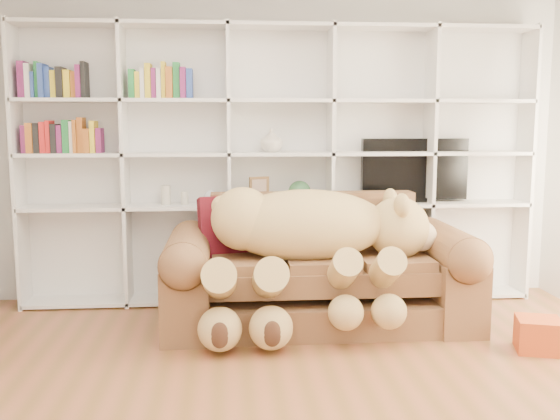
{
  "coord_description": "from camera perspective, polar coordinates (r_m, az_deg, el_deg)",
  "views": [
    {
      "loc": [
        -0.45,
        -3.08,
        1.56
      ],
      "look_at": [
        -0.06,
        1.63,
        0.9
      ],
      "focal_mm": 40.0,
      "sensor_mm": 36.0,
      "label": 1
    }
  ],
  "objects": [
    {
      "name": "tv",
      "position": [
        5.69,
        12.18,
        3.53
      ],
      "size": [
        0.95,
        0.18,
        0.56
      ],
      "color": "black",
      "rests_on": "bookshelf"
    },
    {
      "name": "bookshelf",
      "position": [
        5.45,
        -2.57,
        5.25
      ],
      "size": [
        4.43,
        0.35,
        2.4
      ],
      "color": "white",
      "rests_on": "floor"
    },
    {
      "name": "snow_globe",
      "position": [
        5.42,
        -6.32,
        1.21
      ],
      "size": [
        0.12,
        0.12,
        0.12
      ],
      "primitive_type": "sphere",
      "color": "silver",
      "rests_on": "bookshelf"
    },
    {
      "name": "green_vase",
      "position": [
        5.45,
        1.8,
        1.65
      ],
      "size": [
        0.2,
        0.2,
        0.2
      ],
      "primitive_type": "sphere",
      "color": "#2E5B36",
      "rests_on": "bookshelf"
    },
    {
      "name": "figurine_short",
      "position": [
        5.43,
        -8.71,
        1.08
      ],
      "size": [
        0.07,
        0.07,
        0.11
      ],
      "primitive_type": "cylinder",
      "rotation": [
        0.0,
        0.0,
        -0.11
      ],
      "color": "beige",
      "rests_on": "bookshelf"
    },
    {
      "name": "gift_box",
      "position": [
        4.73,
        22.53,
        -10.5
      ],
      "size": [
        0.35,
        0.34,
        0.23
      ],
      "primitive_type": "cube",
      "rotation": [
        0.0,
        0.0,
        -0.29
      ],
      "color": "#C24819",
      "rests_on": "floor"
    },
    {
      "name": "wall_back",
      "position": [
        5.6,
        -0.16,
        5.78
      ],
      "size": [
        5.0,
        0.02,
        2.7
      ],
      "primitive_type": "cube",
      "color": "silver",
      "rests_on": "floor"
    },
    {
      "name": "figurine_tall",
      "position": [
        5.44,
        -10.39,
        1.33
      ],
      "size": [
        0.1,
        0.1,
        0.17
      ],
      "primitive_type": "cylinder",
      "rotation": [
        0.0,
        0.0,
        -0.3
      ],
      "color": "beige",
      "rests_on": "bookshelf"
    },
    {
      "name": "shelf_vase",
      "position": [
        5.4,
        -0.79,
        6.4
      ],
      "size": [
        0.25,
        0.25,
        0.2
      ],
      "primitive_type": "imported",
      "rotation": [
        0.0,
        0.0,
        -0.41
      ],
      "color": "beige",
      "rests_on": "bookshelf"
    },
    {
      "name": "sofa",
      "position": [
        4.92,
        3.51,
        -6.04
      ],
      "size": [
        2.37,
        1.02,
        0.99
      ],
      "color": "brown",
      "rests_on": "floor"
    },
    {
      "name": "picture_frame",
      "position": [
        5.42,
        -1.92,
        1.87
      ],
      "size": [
        0.18,
        0.09,
        0.23
      ],
      "primitive_type": "cube",
      "rotation": [
        0.0,
        0.0,
        0.36
      ],
      "color": "brown",
      "rests_on": "bookshelf"
    },
    {
      "name": "teddy_bear",
      "position": [
        4.64,
        2.64,
        -2.79
      ],
      "size": [
        1.83,
        0.99,
        1.06
      ],
      "rotation": [
        0.0,
        0.0,
        -0.02
      ],
      "color": "tan",
      "rests_on": "sofa"
    },
    {
      "name": "throw_pillow",
      "position": [
        4.95,
        -4.63,
        -1.56
      ],
      "size": [
        0.52,
        0.36,
        0.5
      ],
      "primitive_type": "cube",
      "rotation": [
        -0.24,
        0.0,
        0.21
      ],
      "color": "#5A0F13",
      "rests_on": "sofa"
    }
  ]
}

